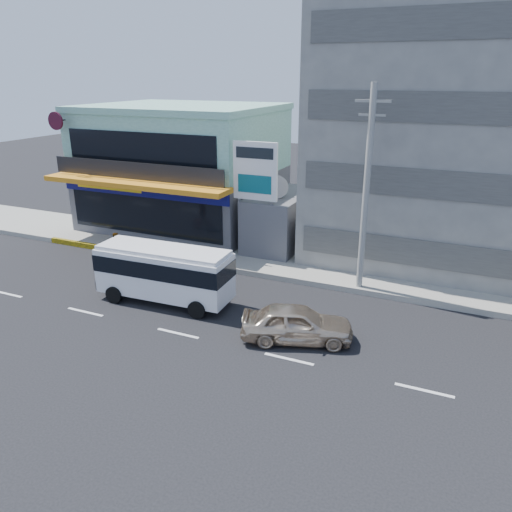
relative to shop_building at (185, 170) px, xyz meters
The scene contains 11 objects.
ground 16.57m from the shop_building, 60.16° to the right, with size 120.00×120.00×0.00m, color black.
sidewalk 14.27m from the shop_building, 18.88° to the right, with size 70.00×5.00×0.30m, color gray.
shop_building is the anchor object (origin of this frame).
concrete_building 18.28m from the shop_building, ahead, with size 16.00×12.00×14.00m, color gray.
gap_structure 8.53m from the shop_building, 13.67° to the right, with size 3.00×6.00×3.50m, color #4D4D52.
satellite_dish 8.54m from the shop_building, 20.21° to the right, with size 1.50×1.50×0.15m, color slate.
billboard 8.92m from the shop_building, 32.32° to the right, with size 2.60×0.18×6.90m.
utility_pole_near 15.50m from the shop_building, 25.06° to the right, with size 1.60×0.30×10.00m.
minibus 13.05m from the shop_building, 63.27° to the right, with size 6.60×2.51×2.73m.
sedan 18.12m from the shop_building, 44.25° to the right, with size 1.83×4.54×1.55m, color beige.
motorcycle_rider 10.21m from the shop_building, 80.74° to the right, with size 1.96×1.06×2.39m.
Camera 1 is at (10.57, -15.74, 10.33)m, focal length 35.00 mm.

